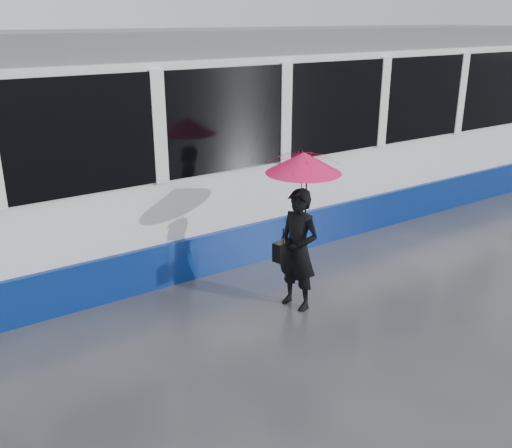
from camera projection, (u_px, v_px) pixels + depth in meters
ground at (218, 322)px, 7.00m from camera, size 90.00×90.00×0.00m
rails at (137, 255)px, 8.93m from camera, size 34.00×1.51×0.02m
woman at (298, 250)px, 7.12m from camera, size 0.51×0.65×1.56m
umbrella at (303, 177)px, 6.83m from camera, size 1.12×1.12×1.06m
handbag at (283, 250)px, 7.01m from camera, size 0.30×0.19×0.42m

